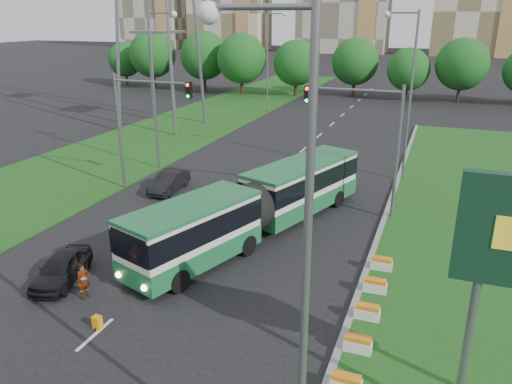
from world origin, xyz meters
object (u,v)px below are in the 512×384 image
at_px(traffic_mast_left, 138,115).
at_px(car_left_far, 169,182).
at_px(traffic_mast_median, 371,130).
at_px(articulated_bus, 254,204).
at_px(shopping_trolley, 97,323).
at_px(pedestrian, 83,281).
at_px(car_left_near, 61,268).

xyz_separation_m(traffic_mast_left, car_left_far, (1.61, 0.69, -4.67)).
xyz_separation_m(traffic_mast_median, articulated_bus, (-5.40, -4.92, -3.61)).
xyz_separation_m(traffic_mast_left, shopping_trolley, (7.25, -14.65, -5.07)).
distance_m(traffic_mast_left, pedestrian, 14.68).
height_order(pedestrian, shopping_trolley, pedestrian).
distance_m(articulated_bus, car_left_near, 10.45).
height_order(articulated_bus, car_left_near, articulated_bus).
height_order(traffic_mast_median, pedestrian, traffic_mast_median).
relative_size(car_left_far, shopping_trolley, 7.38).
xyz_separation_m(articulated_bus, pedestrian, (-4.48, -9.01, -0.92)).
bearing_deg(traffic_mast_median, car_left_near, -131.89).
relative_size(traffic_mast_left, articulated_bus, 0.46).
bearing_deg(car_left_far, articulated_bus, -32.58).
relative_size(traffic_mast_median, articulated_bus, 0.46).
xyz_separation_m(traffic_mast_median, car_left_far, (-13.54, -0.31, -4.67)).
distance_m(pedestrian, shopping_trolley, 2.68).
distance_m(traffic_mast_left, car_left_far, 4.99).
bearing_deg(articulated_bus, pedestrian, -97.61).
bearing_deg(traffic_mast_left, pedestrian, -67.80).
distance_m(traffic_mast_median, car_left_near, 18.25).
bearing_deg(articulated_bus, car_left_far, 169.34).
height_order(traffic_mast_left, car_left_near, traffic_mast_left).
height_order(traffic_mast_left, pedestrian, traffic_mast_left).
height_order(car_left_far, shopping_trolley, car_left_far).
relative_size(traffic_mast_median, pedestrian, 4.86).
relative_size(traffic_mast_median, shopping_trolley, 14.34).
height_order(car_left_far, pedestrian, pedestrian).
relative_size(car_left_near, shopping_trolley, 7.15).
xyz_separation_m(articulated_bus, car_left_far, (-8.14, 4.61, -1.07)).
xyz_separation_m(traffic_mast_left, pedestrian, (5.27, -12.92, -4.53)).
xyz_separation_m(traffic_mast_median, traffic_mast_left, (-15.16, -1.00, 0.00)).
bearing_deg(pedestrian, car_left_near, 84.68).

